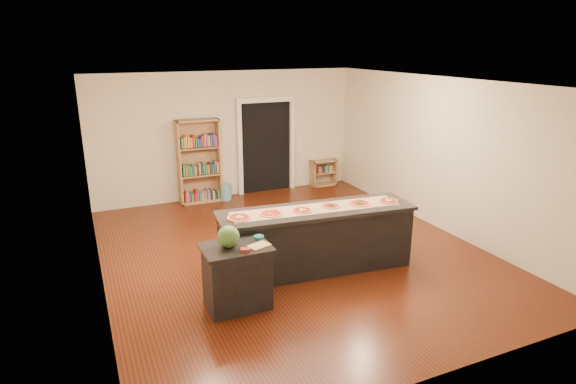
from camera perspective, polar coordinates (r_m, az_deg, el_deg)
name	(u,v)px	position (r m, az deg, el deg)	size (l,w,h in m)	color
room	(293,172)	(7.70, 0.61, 2.44)	(6.00, 7.00, 2.80)	beige
doorway	(266,141)	(11.19, -2.62, 6.07)	(1.40, 0.09, 2.21)	black
kitchen_island	(316,239)	(7.40, 3.36, -5.60)	(2.99, 0.81, 0.99)	black
side_counter	(237,276)	(6.44, -6.07, -9.90)	(0.88, 0.64, 0.87)	black
bookshelf	(199,161)	(10.61, -10.49, 3.58)	(0.91, 0.32, 1.82)	#AE8154
low_shelf	(323,173)	(11.85, 4.23, 2.29)	(0.64, 0.27, 0.64)	#AE8154
waste_bin	(226,192)	(10.84, -7.38, 0.01)	(0.25, 0.25, 0.36)	#57A0C2
kraft_paper	(316,208)	(7.24, 3.37, -1.95)	(2.60, 0.47, 0.00)	#A37A54
watermelon	(228,237)	(6.19, -7.08, -5.27)	(0.29, 0.29, 0.29)	#144214
cutting_board	(259,246)	(6.22, -3.45, -6.38)	(0.28, 0.19, 0.02)	tan
package_red	(245,250)	(6.08, -5.07, -6.87)	(0.12, 0.09, 0.04)	maroon
package_teal	(259,238)	(6.43, -3.46, -5.41)	(0.13, 0.13, 0.05)	#195966
pizza_a	(239,217)	(6.86, -5.81, -3.01)	(0.33, 0.33, 0.02)	tan
pizza_b	(271,213)	(6.99, -2.02, -2.55)	(0.35, 0.35, 0.02)	tan
pizza_c	(302,210)	(7.12, 1.70, -2.17)	(0.30, 0.30, 0.02)	tan
pizza_d	(331,206)	(7.34, 5.06, -1.63)	(0.30, 0.30, 0.02)	tan
pizza_e	(360,203)	(7.51, 8.49, -1.30)	(0.34, 0.34, 0.02)	tan
pizza_f	(388,201)	(7.70, 11.80, -1.02)	(0.31, 0.31, 0.02)	tan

